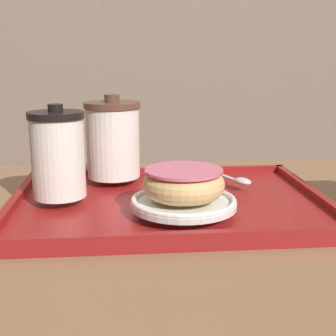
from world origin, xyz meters
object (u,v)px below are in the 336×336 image
(coffee_cup_front, at_px, (58,154))
(coffee_cup_rear, at_px, (113,139))
(spoon, at_px, (234,179))
(donut_chocolate_glazed, at_px, (184,183))

(coffee_cup_front, bearing_deg, coffee_cup_rear, 55.44)
(coffee_cup_rear, xyz_separation_m, spoon, (0.20, -0.05, -0.06))
(spoon, bearing_deg, donut_chocolate_glazed, -61.57)
(coffee_cup_front, xyz_separation_m, spoon, (0.28, 0.06, -0.06))
(coffee_cup_rear, bearing_deg, donut_chocolate_glazed, -60.98)
(coffee_cup_rear, bearing_deg, spoon, -14.31)
(coffee_cup_front, relative_size, spoon, 0.92)
(donut_chocolate_glazed, distance_m, spoon, 0.17)
(coffee_cup_rear, relative_size, donut_chocolate_glazed, 1.25)
(donut_chocolate_glazed, xyz_separation_m, spoon, (0.10, 0.13, -0.03))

